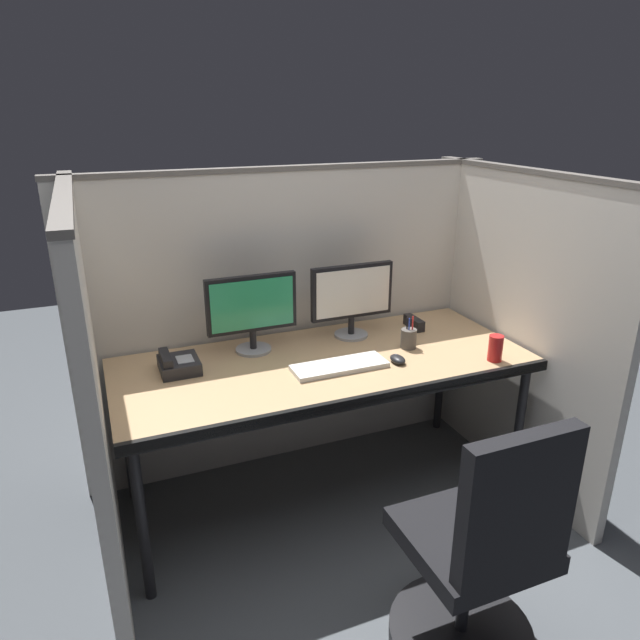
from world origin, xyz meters
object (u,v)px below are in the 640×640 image
Objects in this scene: keyboard_main at (339,366)px; red_stapler at (414,323)px; desk_phone at (178,364)px; monitor_right at (352,296)px; computer_mouse at (398,359)px; soda_can at (495,348)px; desk at (325,371)px; monitor_left at (252,308)px; pen_cup at (409,338)px; office_chair at (477,572)px.

red_stapler is (0.57, 0.31, 0.02)m from keyboard_main.
monitor_right is at bearing 5.70° from desk_phone.
computer_mouse is 0.64× the size of red_stapler.
soda_can reaches higher than keyboard_main.
monitor_right is at bearing 44.02° from desk.
red_stapler is at bearing 104.33° from soda_can.
red_stapler is (0.30, 0.36, 0.01)m from computer_mouse.
monitor_left and monitor_right have the same top height.
soda_can is at bearing -27.72° from monitor_left.
desk is at bearing 158.51° from soda_can.
keyboard_main is at bearing -48.21° from monitor_left.
monitor_left is at bearing 146.38° from computer_mouse.
soda_can is at bearing -43.55° from pen_cup.
computer_mouse is at bearing 81.78° from office_chair.
red_stapler is (-0.13, 0.50, -0.03)m from soda_can.
office_chair is at bearing -83.47° from keyboard_main.
red_stapler is (0.36, -0.02, -0.19)m from monitor_right.
pen_cup is at bearing -51.64° from monitor_right.
computer_mouse reaches higher than desk.
keyboard_main is at bearing 99.02° from office_chair.
monitor_right is 0.43m from computer_mouse.
desk_phone is (-0.89, -0.09, -0.18)m from monitor_right.
pen_cup is (-0.29, 0.28, -0.01)m from soda_can.
keyboard_main is at bearing -167.50° from pen_cup.
desk is 4.42× the size of monitor_right.
computer_mouse is (0.30, -0.14, 0.07)m from desk.
soda_can is at bearing -17.48° from desk_phone.
soda_can is (0.43, -0.14, 0.04)m from computer_mouse.
office_chair is at bearing -100.71° from computer_mouse.
monitor_left is at bearing 131.79° from keyboard_main.
desk is 19.79× the size of computer_mouse.
monitor_right reaches higher than red_stapler.
soda_can is at bearing -47.06° from monitor_right.
monitor_right is at bearing 176.88° from red_stapler.
monitor_left is at bearing 179.49° from monitor_right.
soda_can is at bearing -15.09° from keyboard_main.
desk_phone is (-0.37, -0.09, -0.18)m from monitor_left.
monitor_right is 0.40m from red_stapler.
computer_mouse is (0.17, 0.88, 0.39)m from office_chair.
soda_can is (0.48, -0.52, -0.15)m from monitor_right.
monitor_right is at bearing 98.75° from computer_mouse.
monitor_right is 1.00× the size of keyboard_main.
computer_mouse is (0.06, -0.38, -0.20)m from monitor_right.
computer_mouse is at bearing -129.92° from red_stapler.
computer_mouse is at bearing -135.02° from pen_cup.
desk_phone is (-0.78, 1.16, 0.41)m from office_chair.
monitor_right is (0.24, 0.23, 0.27)m from desk.
monitor_left is 0.71m from computer_mouse.
soda_can is (0.59, 0.73, 0.44)m from office_chair.
office_chair is 7.99× the size of soda_can.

